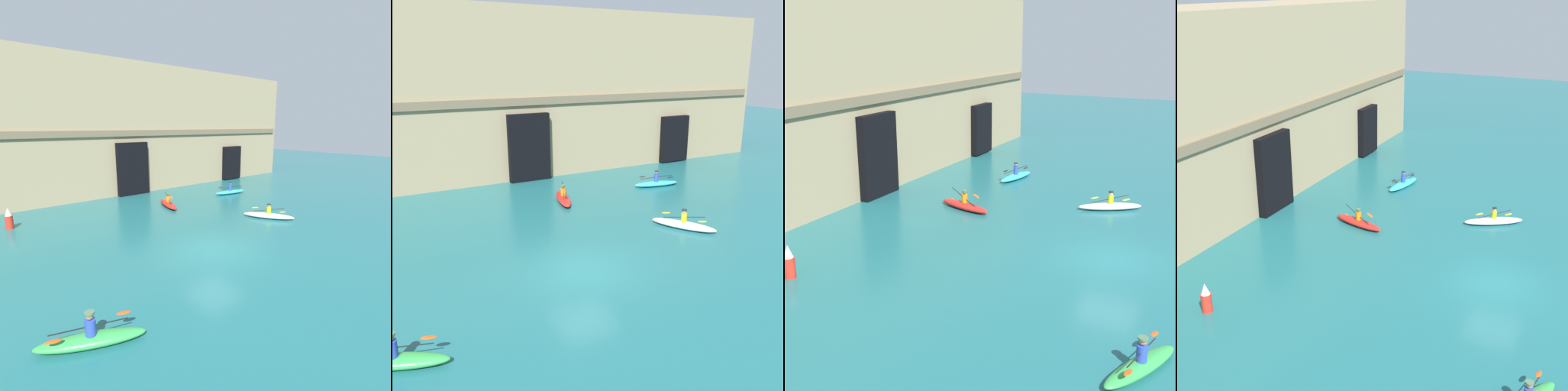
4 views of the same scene
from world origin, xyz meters
TOP-DOWN VIEW (x-y plane):
  - ground_plane at (0.00, 0.00)m, footprint 120.00×120.00m
  - cliff_bluff at (2.18, 17.84)m, footprint 44.23×7.41m
  - kayak_green at (-7.39, -2.73)m, footprint 3.11×1.85m
  - kayak_cyan at (10.17, 8.70)m, footprint 3.25×1.36m
  - kayak_white at (6.65, 1.70)m, footprint 2.44×3.34m
  - kayak_red at (3.14, 8.59)m, footprint 1.57×3.31m
  - marker_buoy at (-7.35, 10.46)m, footprint 0.44×0.44m

SIDE VIEW (x-z plane):
  - ground_plane at x=0.00m, z-range 0.00..0.00m
  - kayak_white at x=6.65m, z-range -0.30..0.70m
  - kayak_cyan at x=10.17m, z-range -0.33..0.74m
  - kayak_red at x=3.14m, z-range -0.30..0.75m
  - kayak_green at x=-7.39m, z-range -0.32..0.76m
  - marker_buoy at x=-7.35m, z-range -0.05..1.28m
  - cliff_bluff at x=2.18m, z-range -0.03..11.66m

